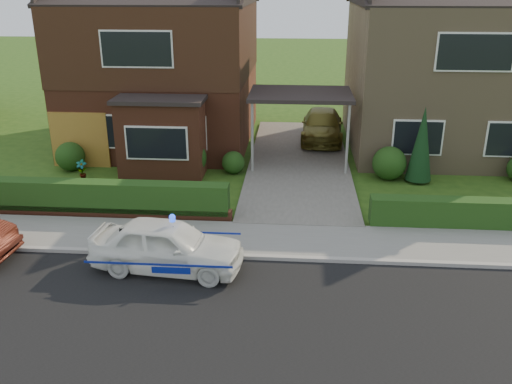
# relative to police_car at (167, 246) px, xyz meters

# --- Properties ---
(ground) EXTENTS (120.00, 120.00, 0.00)m
(ground) POSITION_rel_police_car_xyz_m (3.18, -2.40, -0.63)
(ground) COLOR #254A13
(ground) RESTS_ON ground
(road) EXTENTS (60.00, 6.00, 0.02)m
(road) POSITION_rel_police_car_xyz_m (3.18, -2.40, -0.63)
(road) COLOR black
(road) RESTS_ON ground
(kerb) EXTENTS (60.00, 0.16, 0.12)m
(kerb) POSITION_rel_police_car_xyz_m (3.18, 0.65, -0.57)
(kerb) COLOR #9E9993
(kerb) RESTS_ON ground
(sidewalk) EXTENTS (60.00, 2.00, 0.10)m
(sidewalk) POSITION_rel_police_car_xyz_m (3.18, 1.70, -0.58)
(sidewalk) COLOR slate
(sidewalk) RESTS_ON ground
(driveway) EXTENTS (3.80, 12.00, 0.12)m
(driveway) POSITION_rel_police_car_xyz_m (3.18, 8.60, -0.57)
(driveway) COLOR #666059
(driveway) RESTS_ON ground
(house_left) EXTENTS (7.50, 9.53, 7.25)m
(house_left) POSITION_rel_police_car_xyz_m (-2.60, 11.50, 3.18)
(house_left) COLOR brown
(house_left) RESTS_ON ground
(house_right) EXTENTS (7.50, 8.06, 7.25)m
(house_right) POSITION_rel_police_car_xyz_m (8.98, 11.59, 3.03)
(house_right) COLOR #957C5B
(house_right) RESTS_ON ground
(carport_link) EXTENTS (3.80, 3.00, 2.77)m
(carport_link) POSITION_rel_police_car_xyz_m (3.18, 8.55, 2.02)
(carport_link) COLOR black
(carport_link) RESTS_ON ground
(garage_door) EXTENTS (2.20, 0.10, 2.10)m
(garage_door) POSITION_rel_police_car_xyz_m (-5.06, 7.56, 0.42)
(garage_door) COLOR olive
(garage_door) RESTS_ON ground
(dwarf_wall) EXTENTS (7.70, 0.25, 0.36)m
(dwarf_wall) POSITION_rel_police_car_xyz_m (-2.62, 2.90, -0.45)
(dwarf_wall) COLOR brown
(dwarf_wall) RESTS_ON ground
(hedge_left) EXTENTS (7.50, 0.55, 0.90)m
(hedge_left) POSITION_rel_police_car_xyz_m (-2.62, 3.05, -0.63)
(hedge_left) COLOR #133B13
(hedge_left) RESTS_ON ground
(hedge_right) EXTENTS (7.50, 0.55, 0.80)m
(hedge_right) POSITION_rel_police_car_xyz_m (8.98, 2.95, -0.63)
(hedge_right) COLOR #133B13
(hedge_right) RESTS_ON ground
(shrub_left_far) EXTENTS (1.08, 1.08, 1.08)m
(shrub_left_far) POSITION_rel_police_car_xyz_m (-5.32, 7.10, -0.09)
(shrub_left_far) COLOR #133B13
(shrub_left_far) RESTS_ON ground
(shrub_left_mid) EXTENTS (1.32, 1.32, 1.32)m
(shrub_left_mid) POSITION_rel_police_car_xyz_m (-0.82, 6.90, 0.03)
(shrub_left_mid) COLOR #133B13
(shrub_left_mid) RESTS_ON ground
(shrub_left_near) EXTENTS (0.84, 0.84, 0.84)m
(shrub_left_near) POSITION_rel_police_car_xyz_m (0.78, 7.20, -0.21)
(shrub_left_near) COLOR #133B13
(shrub_left_near) RESTS_ON ground
(shrub_right_near) EXTENTS (1.20, 1.20, 1.20)m
(shrub_right_near) POSITION_rel_police_car_xyz_m (6.38, 7.00, -0.03)
(shrub_right_near) COLOR #133B13
(shrub_right_near) RESTS_ON ground
(conifer_a) EXTENTS (0.90, 0.90, 2.60)m
(conifer_a) POSITION_rel_police_car_xyz_m (7.38, 6.80, 0.67)
(conifer_a) COLOR black
(conifer_a) RESTS_ON ground
(police_car) EXTENTS (3.42, 3.86, 1.43)m
(police_car) POSITION_rel_police_car_xyz_m (0.00, 0.00, 0.00)
(police_car) COLOR white
(police_car) RESTS_ON ground
(driveway_car) EXTENTS (1.94, 4.36, 1.24)m
(driveway_car) POSITION_rel_police_car_xyz_m (4.18, 11.68, 0.11)
(driveway_car) COLOR brown
(driveway_car) RESTS_ON driveway
(potted_plant_a) EXTENTS (0.38, 0.26, 0.72)m
(potted_plant_a) POSITION_rel_police_car_xyz_m (-4.50, 6.08, -0.27)
(potted_plant_a) COLOR gray
(potted_plant_a) RESTS_ON ground
(potted_plant_b) EXTENTS (0.55, 0.50, 0.80)m
(potted_plant_b) POSITION_rel_police_car_xyz_m (-2.36, 3.60, -0.23)
(potted_plant_b) COLOR gray
(potted_plant_b) RESTS_ON ground
(potted_plant_c) EXTENTS (0.63, 0.63, 0.81)m
(potted_plant_c) POSITION_rel_police_car_xyz_m (0.68, 3.60, -0.23)
(potted_plant_c) COLOR gray
(potted_plant_c) RESTS_ON ground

